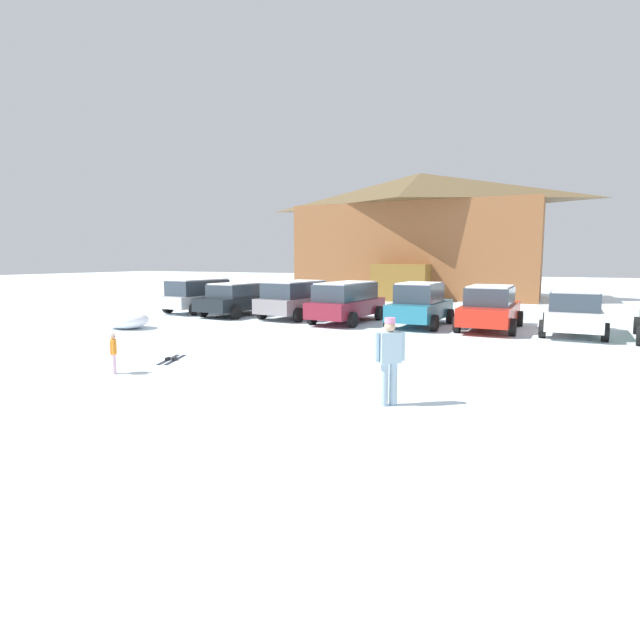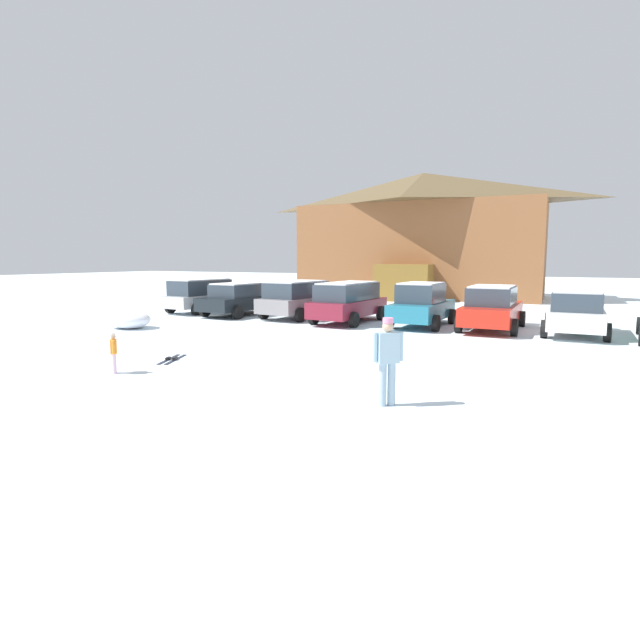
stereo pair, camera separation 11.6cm
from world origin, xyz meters
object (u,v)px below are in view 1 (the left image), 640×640
object	(u,v)px
ski_lodge	(419,235)
parked_black_sedan	(236,299)
parked_maroon_van	(347,301)
parked_red_sedan	(490,308)
parked_grey_wagon	(295,298)
parked_white_suv	(574,310)
skier_adult_in_blue_parka	(389,356)
parked_teal_hatchback	(420,305)
plowed_snow_pile	(127,320)
pair_of_skis	(172,359)
parked_silver_wagon	(199,294)
skier_child_in_orange_jacket	(114,351)

from	to	relation	value
ski_lodge	parked_black_sedan	size ratio (longest dim) A/B	4.05
parked_maroon_van	parked_red_sedan	size ratio (longest dim) A/B	0.98
parked_grey_wagon	parked_white_suv	xyz separation A→B (m)	(11.59, 0.13, -0.04)
parked_maroon_van	skier_adult_in_blue_parka	xyz separation A→B (m)	(5.71, -10.97, 0.00)
parked_black_sedan	parked_red_sedan	size ratio (longest dim) A/B	0.92
parked_white_suv	skier_adult_in_blue_parka	distance (m)	11.92
parked_teal_hatchback	parked_white_suv	bearing A→B (deg)	3.02
parked_black_sedan	plowed_snow_pile	xyz separation A→B (m)	(-1.10, -5.73, -0.45)
pair_of_skis	ski_lodge	bearing A→B (deg)	91.29
pair_of_skis	plowed_snow_pile	size ratio (longest dim) A/B	0.75
plowed_snow_pile	parked_teal_hatchback	bearing A→B (deg)	30.32
parked_teal_hatchback	parked_red_sedan	xyz separation A→B (m)	(2.71, 0.26, -0.02)
ski_lodge	parked_white_suv	xyz separation A→B (m)	(10.36, -16.02, -3.62)
parked_silver_wagon	plowed_snow_pile	xyz separation A→B (m)	(1.54, -6.12, -0.56)
ski_lodge	parked_grey_wagon	size ratio (longest dim) A/B	4.16
parked_white_suv	pair_of_skis	size ratio (longest dim) A/B	3.14
parked_silver_wagon	parked_black_sedan	xyz separation A→B (m)	(2.64, -0.38, -0.11)
parked_black_sedan	skier_child_in_orange_jacket	size ratio (longest dim) A/B	4.40
skier_adult_in_blue_parka	parked_white_suv	bearing A→B (deg)	75.04
parked_grey_wagon	skier_adult_in_blue_parka	distance (m)	14.22
ski_lodge	parked_teal_hatchback	xyz separation A→B (m)	(4.74, -16.31, -3.63)
skier_child_in_orange_jacket	pair_of_skis	size ratio (longest dim) A/B	0.72
parked_black_sedan	parked_white_suv	size ratio (longest dim) A/B	1.01
parked_silver_wagon	parked_black_sedan	size ratio (longest dim) A/B	0.98
parked_black_sedan	skier_adult_in_blue_parka	size ratio (longest dim) A/B	2.61
parked_black_sedan	parked_teal_hatchback	world-z (taller)	parked_teal_hatchback
parked_silver_wagon	skier_adult_in_blue_parka	world-z (taller)	parked_silver_wagon
parked_grey_wagon	parked_white_suv	size ratio (longest dim) A/B	0.98
parked_silver_wagon	pair_of_skis	size ratio (longest dim) A/B	3.10
pair_of_skis	parked_white_suv	bearing A→B (deg)	46.14
parked_black_sedan	parked_red_sedan	world-z (taller)	parked_red_sedan
parked_red_sedan	parked_black_sedan	bearing A→B (deg)	-177.68
parked_white_suv	plowed_snow_pile	distance (m)	16.99
parked_grey_wagon	parked_maroon_van	bearing A→B (deg)	-8.65
parked_grey_wagon	parked_white_suv	distance (m)	11.59
parked_black_sedan	parked_maroon_van	size ratio (longest dim) A/B	0.94
parked_teal_hatchback	parked_maroon_van	bearing A→B (deg)	-175.40
parked_teal_hatchback	parked_black_sedan	bearing A→B (deg)	-178.65
ski_lodge	parked_teal_hatchback	size ratio (longest dim) A/B	4.24
parked_red_sedan	skier_child_in_orange_jacket	distance (m)	13.84
parked_silver_wagon	parked_white_suv	world-z (taller)	parked_silver_wagon
pair_of_skis	skier_child_in_orange_jacket	bearing A→B (deg)	-91.90
parked_white_suv	skier_adult_in_blue_parka	size ratio (longest dim) A/B	2.59
parked_white_suv	skier_child_in_orange_jacket	distance (m)	15.53
skier_child_in_orange_jacket	parked_black_sedan	bearing A→B (deg)	112.91
parked_silver_wagon	parked_teal_hatchback	xyz separation A→B (m)	(11.71, -0.17, -0.03)
parked_silver_wagon	parked_white_suv	bearing A→B (deg)	0.42
parked_grey_wagon	skier_child_in_orange_jacket	distance (m)	12.03
parked_red_sedan	skier_adult_in_blue_parka	world-z (taller)	parked_red_sedan
skier_child_in_orange_jacket	pair_of_skis	xyz separation A→B (m)	(0.06, 1.85, -0.54)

